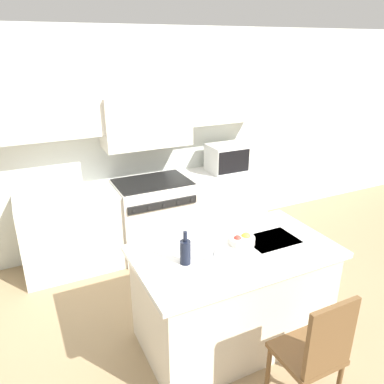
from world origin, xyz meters
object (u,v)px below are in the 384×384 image
at_px(island_chair, 316,351).
at_px(wine_glass_near, 217,250).
at_px(wine_bottle, 185,251).
at_px(microwave, 230,158).
at_px(range_stove, 154,216).
at_px(fruit_bowl, 242,240).
at_px(wine_glass_far, 213,225).

height_order(island_chair, wine_glass_near, wine_glass_near).
bearing_deg(wine_bottle, microwave, 50.35).
distance_m(range_stove, fruit_bowl, 1.79).
relative_size(wine_bottle, wine_glass_far, 1.43).
height_order(microwave, wine_bottle, microwave).
height_order(wine_glass_far, fruit_bowl, wine_glass_far).
height_order(range_stove, fruit_bowl, fruit_bowl).
bearing_deg(range_stove, microwave, 0.97).
distance_m(island_chair, fruit_bowl, 1.02).
bearing_deg(wine_glass_near, island_chair, -63.54).
bearing_deg(fruit_bowl, wine_glass_far, 134.85).
relative_size(range_stove, wine_glass_near, 4.88).
height_order(wine_bottle, wine_glass_far, wine_bottle).
bearing_deg(island_chair, wine_glass_near, 116.46).
xyz_separation_m(range_stove, microwave, (1.10, 0.02, 0.62)).
relative_size(wine_glass_near, wine_glass_far, 1.00).
distance_m(microwave, wine_glass_far, 1.92).
relative_size(wine_glass_near, fruit_bowl, 0.85).
relative_size(wine_glass_far, fruit_bowl, 0.85).
height_order(range_stove, microwave, microwave).
bearing_deg(wine_glass_far, wine_bottle, -146.24).
bearing_deg(microwave, wine_glass_near, -123.83).
distance_m(wine_bottle, fruit_bowl, 0.57).
bearing_deg(microwave, wine_glass_far, -125.75).
bearing_deg(fruit_bowl, microwave, 61.73).
relative_size(microwave, island_chair, 0.58).
xyz_separation_m(wine_glass_near, fruit_bowl, (0.36, 0.19, -0.10)).
bearing_deg(microwave, wine_bottle, -129.65).
xyz_separation_m(island_chair, fruit_bowl, (-0.01, 0.93, 0.40)).
distance_m(island_chair, wine_glass_far, 1.24).
height_order(microwave, wine_glass_near, microwave).
distance_m(microwave, island_chair, 2.88).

